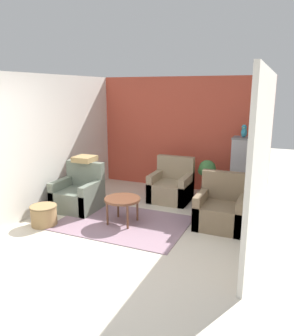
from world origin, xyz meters
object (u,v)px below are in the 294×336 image
Objects in this scene: armchair_right at (221,210)px; armchair_middle at (171,187)px; armchair_left at (79,195)px; potted_plant at (207,174)px; wicker_basket at (44,215)px; birdcage at (241,172)px; parrot at (244,131)px; coffee_table at (122,201)px.

armchair_right is 1.00× the size of armchair_middle.
armchair_left is at bearing -140.81° from armchair_middle.
potted_plant is 3.26m from wicker_basket.
armchair_right is (2.62, 0.26, 0.00)m from armchair_left.
parrot is at bearing 90.00° from birdcage.
coffee_table is 0.46× the size of birdcage.
armchair_right reaches higher than coffee_table.
armchair_right reaches higher than wicker_basket.
wicker_basket is at bearing -157.47° from armchair_right.
armchair_middle is at bearing -148.69° from potted_plant.
armchair_right and armchair_middle have the same top height.
armchair_left is 3.39m from parrot.
birdcage is (1.65, 1.94, 0.21)m from coffee_table.
potted_plant is at bearing 113.31° from armchair_right.
birdcage is at bearing 31.28° from armchair_left.
armchair_right is 1.07× the size of potted_plant.
birdcage is at bearing -90.00° from parrot.
birdcage is (2.73, 1.66, 0.33)m from armchair_left.
armchair_right is 1.43m from potted_plant.
birdcage reaches higher than armchair_right.
armchair_middle is 1.97× the size of wicker_basket.
parrot is at bearing 85.62° from armchair_right.
armchair_middle is (-1.19, 0.91, 0.00)m from armchair_right.
coffee_table is 1.64m from armchair_right.
wicker_basket is at bearing -138.20° from birdcage.
wicker_basket is (-2.82, -2.52, -0.43)m from birdcage.
armchair_left is 2.63m from armchair_right.
coffee_table is 2.56m from birdcage.
parrot is at bearing 31.32° from armchair_left.
coffee_table is at bearing -103.99° from armchair_middle.
armchair_left is 0.67× the size of birdcage.
armchair_middle is at bearing -159.33° from birdcage.
armchair_left is 3.21m from birdcage.
birdcage is at bearing 49.50° from coffee_table.
birdcage is at bearing 41.80° from wicker_basket.
armchair_left is 0.88m from wicker_basket.
coffee_table is at bearing -160.77° from armchair_right.
armchair_right reaches higher than potted_plant.
parrot is at bearing 41.82° from wicker_basket.
coffee_table is 1.33m from wicker_basket.
potted_plant reaches higher than wicker_basket.
coffee_table is at bearing -14.56° from armchair_left.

